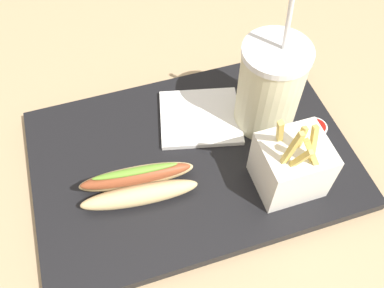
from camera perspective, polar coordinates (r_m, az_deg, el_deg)
ground_plane at (r=0.68m, az=-0.00°, el=-2.89°), size 2.40×2.40×0.02m
food_tray at (r=0.66m, az=-0.00°, el=-1.98°), size 0.50×0.34×0.02m
soda_cup at (r=0.65m, az=10.71°, el=7.74°), size 0.10×0.10×0.24m
fries_basket at (r=0.60m, az=13.56°, el=-2.85°), size 0.09×0.08×0.16m
hot_dog_1 at (r=0.60m, az=-7.50°, el=-5.42°), size 0.18×0.08×0.06m
ketchup_cup_1 at (r=0.70m, az=16.60°, el=1.95°), size 0.04×0.04×0.02m
napkin_stack at (r=0.69m, az=1.14°, el=3.71°), size 0.16×0.15×0.01m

